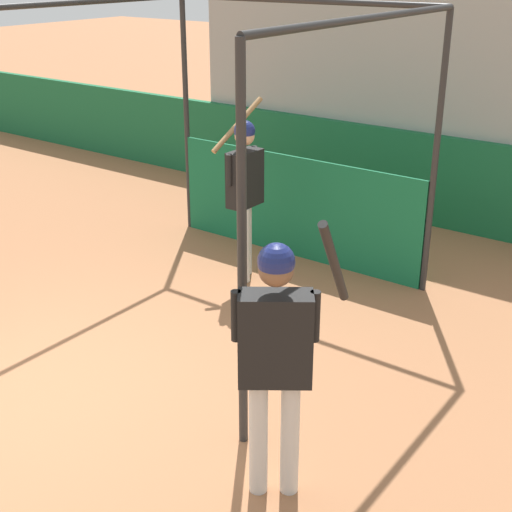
{
  "coord_description": "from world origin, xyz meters",
  "views": [
    {
      "loc": [
        4.67,
        -3.08,
        3.52
      ],
      "look_at": [
        1.21,
        1.67,
        1.04
      ],
      "focal_mm": 50.0,
      "sensor_mm": 36.0,
      "label": 1
    }
  ],
  "objects": [
    {
      "name": "ground_plane",
      "position": [
        0.0,
        0.0,
        0.0
      ],
      "size": [
        60.0,
        60.0,
        0.0
      ],
      "primitive_type": "plane",
      "color": "#9E6642"
    },
    {
      "name": "outfield_wall",
      "position": [
        0.0,
        6.06,
        0.64
      ],
      "size": [
        24.0,
        0.12,
        1.28
      ],
      "color": "#196038",
      "rests_on": "ground"
    },
    {
      "name": "bleacher_section",
      "position": [
        0.0,
        8.12,
        1.67
      ],
      "size": [
        5.95,
        4.0,
        3.36
      ],
      "color": "#9E9E99",
      "rests_on": "ground"
    },
    {
      "name": "batting_cage",
      "position": [
        0.12,
        3.35,
        1.29
      ],
      "size": [
        3.57,
        3.47,
        3.09
      ],
      "color": "#282828",
      "rests_on": "ground"
    },
    {
      "name": "player_batter",
      "position": [
        0.02,
        3.08,
        1.15
      ],
      "size": [
        0.53,
        0.91,
        2.02
      ],
      "rotation": [
        0.0,
        0.0,
        1.55
      ],
      "color": "silver",
      "rests_on": "ground"
    },
    {
      "name": "player_waiting",
      "position": [
        2.39,
        0.27,
        1.17
      ],
      "size": [
        0.65,
        0.7,
        2.12
      ],
      "rotation": [
        0.0,
        0.0,
        0.62
      ],
      "color": "silver",
      "rests_on": "ground"
    }
  ]
}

